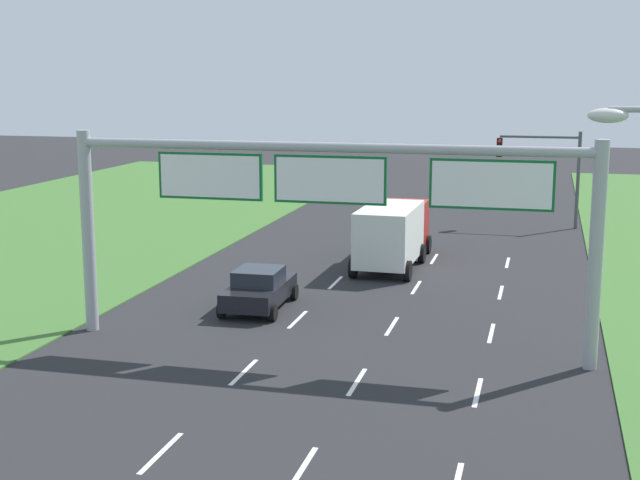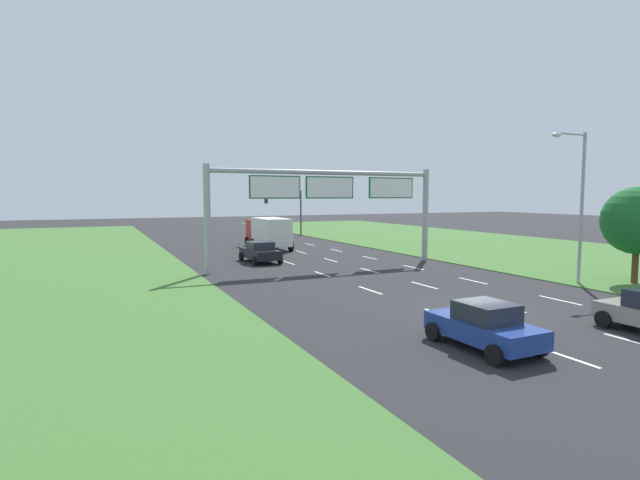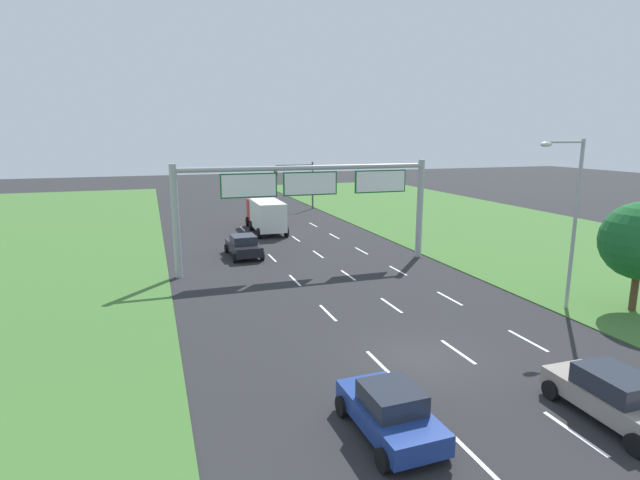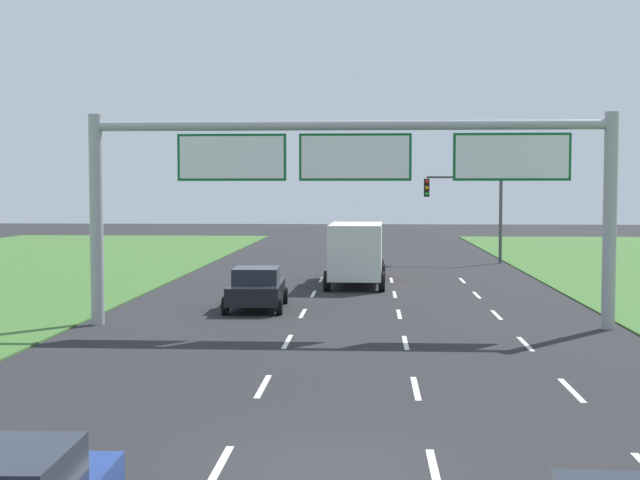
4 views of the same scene
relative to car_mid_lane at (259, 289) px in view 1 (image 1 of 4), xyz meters
The scene contains 6 objects.
lane_dashes_inner_left 13.27m from the car_mid_lane, 82.00° to the right, with size 0.14×50.40×0.01m.
lane_dashes_inner_right 14.19m from the car_mid_lane, 67.84° to the right, with size 0.14×50.40×0.01m.
car_mid_lane is the anchor object (origin of this frame).
box_truck 9.67m from the car_mid_lane, 67.74° to the left, with size 2.79×7.43×2.92m.
sign_gantry 7.03m from the car_mid_lane, 47.68° to the right, with size 17.24×0.44×7.00m.
traffic_light_mast 23.99m from the car_mid_lane, 64.40° to the left, with size 4.76×0.49×5.60m.
Camera 1 is at (6.86, -12.34, 8.94)m, focal length 50.00 mm.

